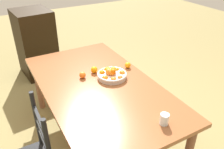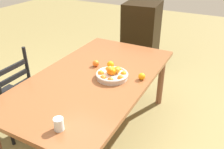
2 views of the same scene
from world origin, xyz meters
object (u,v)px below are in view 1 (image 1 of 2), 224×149
(orange_loose_2, at_px, (128,65))
(fruit_bowl, at_px, (112,74))
(dining_table, at_px, (99,90))
(orange_loose_0, at_px, (94,70))
(orange_loose_1, at_px, (82,75))
(drinking_glass, at_px, (164,119))
(cabinet, at_px, (36,43))

(orange_loose_2, bearing_deg, fruit_bowl, 111.85)
(fruit_bowl, bearing_deg, dining_table, 104.13)
(orange_loose_0, relative_size, orange_loose_1, 1.06)
(orange_loose_0, height_order, orange_loose_2, orange_loose_0)
(orange_loose_0, height_order, drinking_glass, drinking_glass)
(orange_loose_1, bearing_deg, cabinet, 4.41)
(fruit_bowl, distance_m, drinking_glass, 0.83)
(orange_loose_0, bearing_deg, orange_loose_2, -102.23)
(orange_loose_2, bearing_deg, drinking_glass, 164.92)
(dining_table, relative_size, orange_loose_0, 26.37)
(orange_loose_0, bearing_deg, cabinet, 9.89)
(dining_table, relative_size, orange_loose_2, 28.78)
(orange_loose_0, relative_size, orange_loose_2, 1.09)
(dining_table, xyz_separation_m, orange_loose_1, (0.20, 0.09, 0.11))
(orange_loose_2, bearing_deg, dining_table, 108.82)
(cabinet, bearing_deg, dining_table, -178.63)
(cabinet, bearing_deg, orange_loose_1, 179.05)
(dining_table, xyz_separation_m, orange_loose_0, (0.24, -0.06, 0.11))
(cabinet, height_order, fruit_bowl, cabinet)
(cabinet, bearing_deg, orange_loose_0, -175.48)
(dining_table, xyz_separation_m, drinking_glass, (-0.78, -0.20, 0.12))
(orange_loose_2, distance_m, drinking_glass, 0.97)
(fruit_bowl, bearing_deg, cabinet, 12.41)
(orange_loose_1, bearing_deg, fruit_bowl, -118.67)
(orange_loose_1, distance_m, drinking_glass, 1.02)
(orange_loose_1, bearing_deg, drinking_glass, -163.53)
(cabinet, distance_m, orange_loose_2, 1.87)
(drinking_glass, bearing_deg, orange_loose_0, 7.43)
(cabinet, relative_size, drinking_glass, 11.30)
(orange_loose_0, xyz_separation_m, orange_loose_2, (-0.08, -0.39, -0.00))
(orange_loose_1, height_order, orange_loose_2, orange_loose_1)
(dining_table, distance_m, drinking_glass, 0.82)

